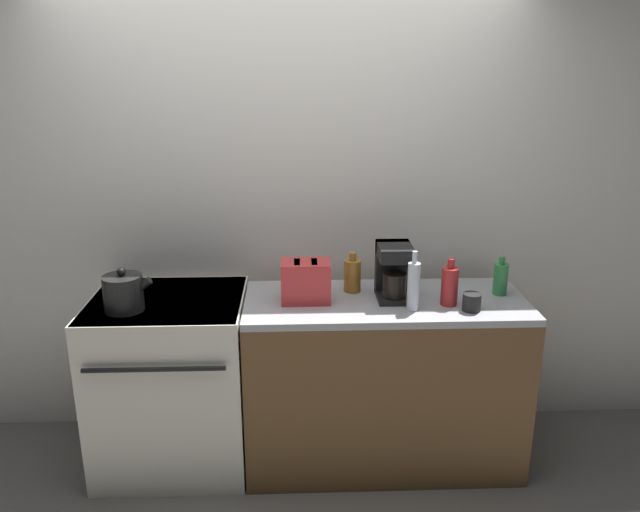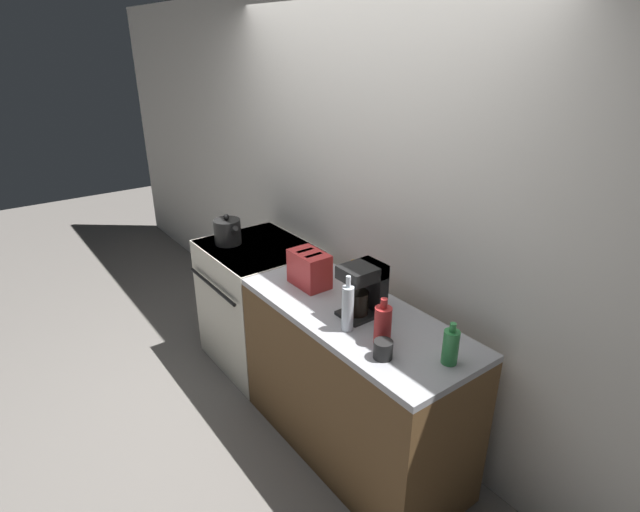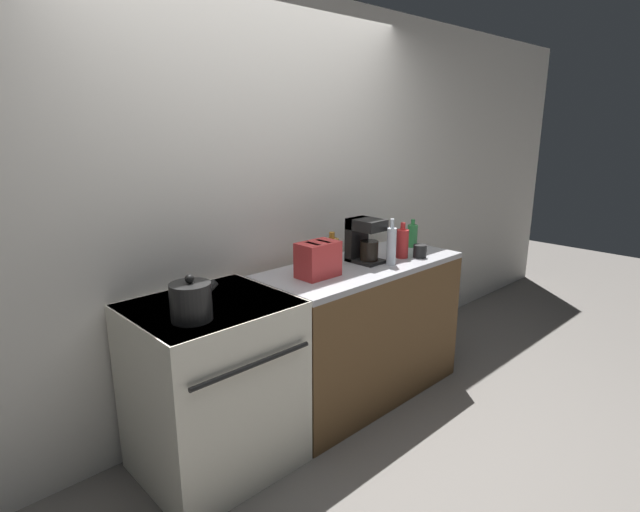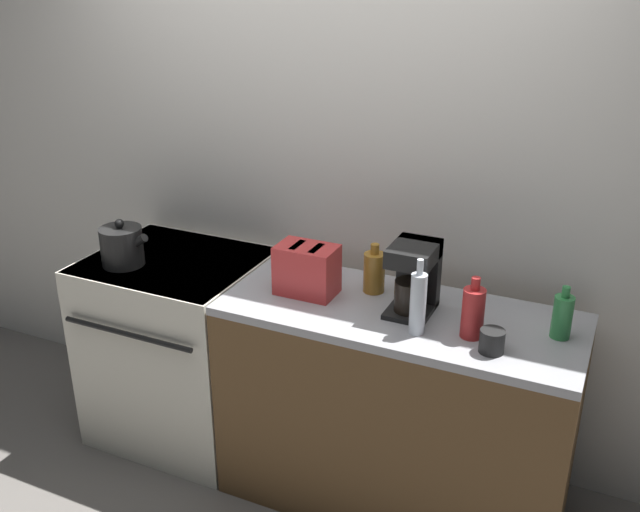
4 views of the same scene
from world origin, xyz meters
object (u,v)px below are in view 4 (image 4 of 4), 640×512
at_px(stove, 181,345).
at_px(toaster, 307,270).
at_px(bottle_clear, 418,303).
at_px(kettle, 122,246).
at_px(cup_black, 492,341).
at_px(bottle_red, 473,312).
at_px(bottle_amber, 374,272).
at_px(bottle_green, 562,316).
at_px(coffee_maker, 414,274).

xyz_separation_m(stove, toaster, (0.71, -0.05, 0.56)).
bearing_deg(bottle_clear, kettle, 178.03).
height_order(stove, cup_black, cup_black).
height_order(bottle_red, bottle_amber, bottle_red).
relative_size(toaster, bottle_green, 1.20).
bearing_deg(bottle_red, toaster, 173.88).
distance_m(kettle, bottle_red, 1.59).
xyz_separation_m(toaster, cup_black, (0.80, -0.16, -0.06)).
xyz_separation_m(bottle_red, cup_black, (0.09, -0.08, -0.06)).
xyz_separation_m(toaster, coffee_maker, (0.45, 0.04, 0.05)).
xyz_separation_m(kettle, bottle_clear, (1.40, -0.05, 0.03)).
xyz_separation_m(kettle, bottle_amber, (1.13, 0.22, -0.00)).
xyz_separation_m(coffee_maker, bottle_red, (0.26, -0.12, -0.05)).
distance_m(bottle_red, bottle_clear, 0.20).
distance_m(bottle_amber, cup_black, 0.63).
bearing_deg(stove, toaster, -3.97).
bearing_deg(coffee_maker, kettle, -174.55).
relative_size(toaster, cup_black, 2.74).
bearing_deg(cup_black, bottle_clear, 175.54).
height_order(kettle, cup_black, kettle).
xyz_separation_m(bottle_amber, cup_black, (0.55, -0.29, -0.05)).
bearing_deg(toaster, cup_black, -11.04).
height_order(kettle, bottle_clear, bottle_clear).
distance_m(bottle_green, bottle_clear, 0.53).
bearing_deg(bottle_green, kettle, -175.66).
distance_m(bottle_clear, bottle_amber, 0.38).
height_order(bottle_clear, bottle_amber, bottle_clear).
distance_m(kettle, bottle_amber, 1.15).
relative_size(stove, kettle, 3.90).
xyz_separation_m(bottle_red, bottle_clear, (-0.19, -0.06, 0.02)).
distance_m(kettle, cup_black, 1.69).
bearing_deg(toaster, bottle_red, -6.12).
height_order(stove, bottle_clear, bottle_clear).
height_order(coffee_maker, bottle_red, coffee_maker).
relative_size(bottle_amber, cup_black, 2.36).
bearing_deg(kettle, bottle_red, 0.36).
xyz_separation_m(stove, kettle, (-0.17, -0.14, 0.55)).
bearing_deg(coffee_maker, bottle_green, 1.73).
xyz_separation_m(coffee_maker, bottle_clear, (0.07, -0.17, -0.03)).
xyz_separation_m(toaster, bottle_amber, (0.25, 0.13, -0.02)).
bearing_deg(kettle, coffee_maker, 5.45).
bearing_deg(toaster, bottle_clear, -14.54).
bearing_deg(bottle_clear, toaster, 165.46).
height_order(bottle_red, bottle_green, bottle_red).
bearing_deg(kettle, bottle_clear, -1.97).
bearing_deg(stove, coffee_maker, -0.44).
distance_m(kettle, coffee_maker, 1.34).
distance_m(bottle_red, bottle_green, 0.33).
bearing_deg(coffee_maker, cup_black, -29.00).
bearing_deg(bottle_green, toaster, -176.74).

